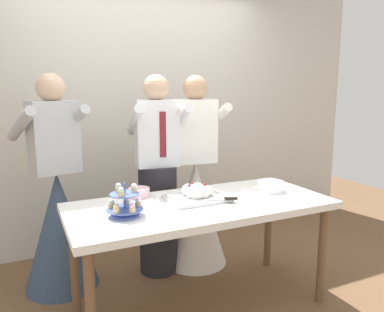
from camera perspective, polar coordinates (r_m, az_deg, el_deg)
The scene contains 10 objects.
ground_plane at distance 2.89m, azimuth 1.33°, elevation -21.99°, with size 8.00×8.00×0.00m, color brown.
rear_wall at distance 3.75m, azimuth -8.23°, elevation 8.68°, with size 5.20×0.10×2.90m, color beige.
dessert_table at distance 2.59m, azimuth 1.40°, elevation -8.72°, with size 1.80×0.80×0.78m.
cupcake_stand at distance 2.31m, azimuth -10.28°, elevation -7.23°, with size 0.23×0.23×0.21m.
main_cake_tray at distance 2.61m, azimuth 0.86°, elevation -5.87°, with size 0.43×0.35×0.12m.
plate_stack at distance 2.90m, azimuth 12.13°, elevation -4.57°, with size 0.20×0.20×0.08m.
round_cake at distance 2.68m, azimuth -8.15°, elevation -5.78°, with size 0.24×0.24×0.07m.
person_groom at distance 3.11m, azimuth -5.31°, elevation -4.65°, with size 0.52×0.54×1.66m.
person_bride at distance 3.29m, azimuth 0.48°, elevation -6.72°, with size 0.56×0.56×1.66m.
person_guest at distance 3.07m, azimuth -19.81°, elevation -8.57°, with size 0.60×0.59×1.66m.
Camera 1 is at (-1.10, -2.19, 1.53)m, focal length 34.66 mm.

